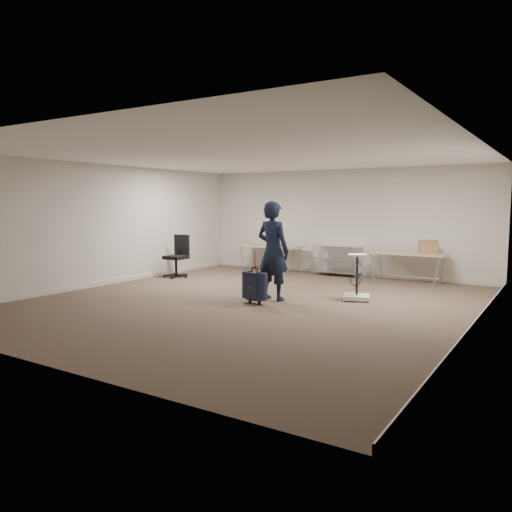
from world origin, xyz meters
The scene contains 10 objects.
ground centered at (0.00, 0.00, 0.00)m, with size 9.00×9.00×0.00m, color #4E3C2F.
room_shell centered at (0.00, 1.38, 0.05)m, with size 8.00×9.00×9.00m.
folding_table_left centered at (-1.90, 3.95, 0.68)m, with size 1.80×0.75×0.73m.
folding_table_right centered at (1.90, 3.95, 0.68)m, with size 1.80×0.75×0.73m.
wire_shelf centered at (0.00, 4.20, 0.44)m, with size 1.22×0.47×0.80m.
person centered at (0.24, 0.42, 0.97)m, with size 0.71×0.47×1.95m, color black.
suitcase centered at (0.15, -0.11, 0.34)m, with size 0.40×0.27×1.01m.
office_chair centered at (-3.40, 1.75, 0.33)m, with size 0.66×0.66×1.09m.
equipment_cart centered at (1.66, 1.27, 0.24)m, with size 0.63×0.63×0.91m.
cardboard_box centered at (2.36, 4.03, 0.88)m, with size 0.41×0.30×0.30m, color #996647.
Camera 1 is at (5.15, -7.99, 1.89)m, focal length 35.00 mm.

